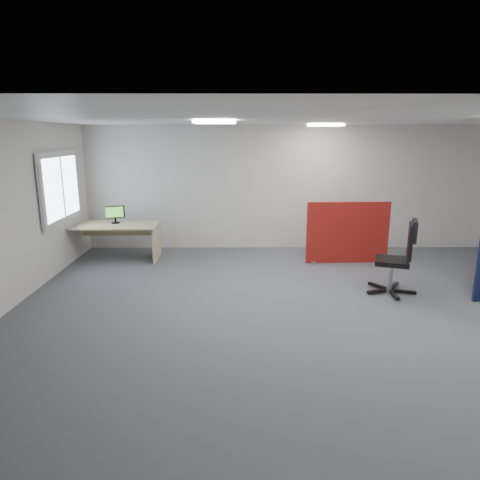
{
  "coord_description": "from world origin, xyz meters",
  "views": [
    {
      "loc": [
        -1.18,
        -5.9,
        2.48
      ],
      "look_at": [
        -1.14,
        0.14,
        1.0
      ],
      "focal_mm": 32.0,
      "sensor_mm": 36.0,
      "label": 1
    }
  ],
  "objects_px": {
    "second_desk": "(115,232)",
    "office_chair": "(401,253)",
    "red_divider": "(348,233)",
    "monitor_second": "(115,214)"
  },
  "relations": [
    {
      "from": "second_desk",
      "to": "red_divider",
      "type": "bearing_deg",
      "value": -3.86
    },
    {
      "from": "red_divider",
      "to": "second_desk",
      "type": "bearing_deg",
      "value": 174.9
    },
    {
      "from": "second_desk",
      "to": "office_chair",
      "type": "bearing_deg",
      "value": -21.9
    },
    {
      "from": "monitor_second",
      "to": "office_chair",
      "type": "relative_size",
      "value": 0.32
    },
    {
      "from": "red_divider",
      "to": "office_chair",
      "type": "bearing_deg",
      "value": -78.08
    },
    {
      "from": "monitor_second",
      "to": "office_chair",
      "type": "distance_m",
      "value": 5.52
    },
    {
      "from": "red_divider",
      "to": "monitor_second",
      "type": "height_order",
      "value": "red_divider"
    },
    {
      "from": "second_desk",
      "to": "office_chair",
      "type": "height_order",
      "value": "office_chair"
    },
    {
      "from": "red_divider",
      "to": "monitor_second",
      "type": "bearing_deg",
      "value": 173.89
    },
    {
      "from": "office_chair",
      "to": "monitor_second",
      "type": "bearing_deg",
      "value": 176.36
    }
  ]
}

